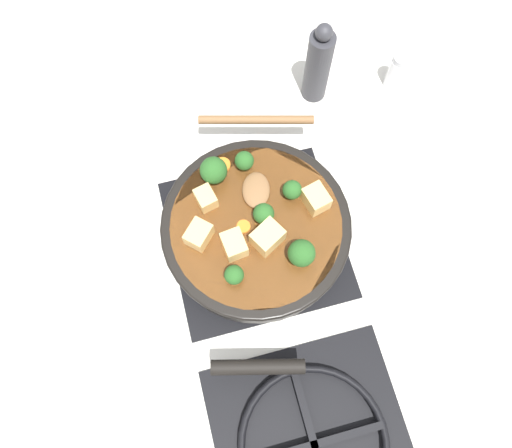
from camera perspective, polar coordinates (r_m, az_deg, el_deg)
ground_plane at (r=0.92m, az=0.00°, el=-1.72°), size 2.40×2.40×0.00m
front_burner_grate at (r=0.91m, az=0.00°, el=-1.49°), size 0.31×0.31×0.03m
rear_burner_grate at (r=0.87m, az=6.58°, el=-23.70°), size 0.31×0.31×0.03m
skillet_pan at (r=0.87m, az=0.00°, el=-0.66°), size 0.33×0.42×0.06m
wooden_spoon at (r=0.90m, az=0.01°, el=8.33°), size 0.21×0.21×0.02m
tofu_cube_center_large at (r=0.85m, az=6.86°, el=2.87°), size 0.05×0.05×0.04m
tofu_cube_near_handle at (r=0.82m, az=-2.52°, el=-2.37°), size 0.04×0.05×0.03m
tofu_cube_east_chunk at (r=0.85m, az=-5.76°, el=2.93°), size 0.04×0.04×0.03m
tofu_cube_west_chunk at (r=0.82m, az=1.32°, el=-1.51°), size 0.06×0.06×0.04m
tofu_cube_back_piece at (r=0.83m, az=-6.49°, el=-1.50°), size 0.05×0.06×0.03m
broccoli_floret_near_spoon at (r=0.80m, az=5.22°, el=-3.34°), size 0.05×0.05×0.05m
broccoli_floret_center_top at (r=0.80m, az=-2.52°, el=-5.84°), size 0.03×0.03×0.04m
broccoli_floret_east_rim at (r=0.86m, az=-4.87°, el=6.11°), size 0.05×0.05×0.05m
broccoli_floret_west_rim at (r=0.87m, az=-1.35°, el=7.22°), size 0.03×0.03×0.04m
broccoli_floret_north_edge at (r=0.85m, az=4.15°, el=3.89°), size 0.03×0.03×0.04m
broccoli_floret_south_cluster at (r=0.83m, az=0.88°, el=1.17°), size 0.04×0.04×0.04m
carrot_slice_orange_thin at (r=0.84m, az=-1.36°, el=-0.56°), size 0.02×0.02×0.01m
carrot_slice_near_center at (r=0.89m, az=-3.86°, el=6.76°), size 0.03×0.03×0.01m
pepper_mill at (r=1.00m, az=7.11°, el=17.59°), size 0.05×0.05×0.19m
salt_shaker at (r=1.08m, az=15.80°, el=16.44°), size 0.04×0.04×0.09m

